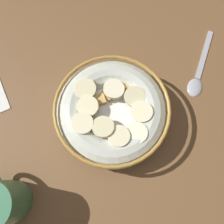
{
  "coord_description": "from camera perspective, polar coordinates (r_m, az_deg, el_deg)",
  "views": [
    {
      "loc": [
        -9.66,
        5.33,
        40.56
      ],
      "look_at": [
        0.0,
        0.0,
        3.0
      ],
      "focal_mm": 37.8,
      "sensor_mm": 36.0,
      "label": 1
    }
  ],
  "objects": [
    {
      "name": "cereal_bowl",
      "position": [
        0.39,
        0.0,
        -0.03
      ],
      "size": [
        18.76,
        18.76,
        5.91
      ],
      "color": "beige",
      "rests_on": "ground_plane"
    },
    {
      "name": "spoon",
      "position": [
        0.47,
        20.16,
        8.2
      ],
      "size": [
        11.02,
        12.27,
        0.8
      ],
      "color": "#A5A5AD",
      "rests_on": "ground_plane"
    },
    {
      "name": "coffee_mug",
      "position": [
        0.4,
        -25.45,
        -19.15
      ],
      "size": [
        9.45,
        6.67,
        8.5
      ],
      "color": "#3F7F59",
      "rests_on": "ground_plane"
    },
    {
      "name": "ground_plane",
      "position": [
        0.43,
        0.0,
        -1.5
      ],
      "size": [
        128.26,
        128.26,
        2.0
      ],
      "primitive_type": "cube",
      "color": "brown"
    }
  ]
}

